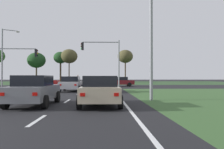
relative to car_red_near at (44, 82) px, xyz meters
The scene contains 36 objects.
ground_plane 3.39m from the car_red_near, 20.30° to the left, with size 200.00×200.00×0.00m, color black.
grass_verge_far_right 38.42m from the car_red_near, 41.89° to the left, with size 35.00×35.00×0.01m, color #2D4C28.
median_island_near 18.14m from the car_red_near, 80.17° to the right, with size 1.20×22.00×0.14m, color gray.
median_island_far 26.34m from the car_red_near, 83.25° to the left, with size 1.20×36.00×0.14m, color gray.
lane_dash_near 26.57m from the car_red_near, 75.62° to the right, with size 0.14×2.00×0.01m, color silver.
lane_dash_second 20.81m from the car_red_near, 71.52° to the right, with size 0.14×2.00×0.01m, color silver.
lane_dash_third 15.24m from the car_red_near, 64.34° to the right, with size 0.14×2.00×0.01m, color silver.
lane_dash_fourth 10.18m from the car_red_near, 49.51° to the right, with size 0.14×2.00×0.01m, color silver.
lane_dash_fifth 6.86m from the car_red_near, 14.65° to the right, with size 0.14×2.00×0.01m, color silver.
edge_line_right 19.58m from the car_red_near, 59.46° to the right, with size 0.14×24.00×0.01m, color silver.
stop_bar_near 9.08m from the car_red_near, 40.35° to the right, with size 6.40×0.50×0.01m, color silver.
crosswalk_bar_near 5.29m from the car_red_near, 129.19° to the right, with size 0.70×2.80×0.01m, color silver.
crosswalk_bar_second 4.66m from the car_red_near, 118.01° to the right, with size 0.70×2.80×0.01m, color silver.
crosswalk_bar_third 4.25m from the car_red_near, 103.94° to the right, with size 0.70×2.80×0.01m, color silver.
crosswalk_bar_fourth 4.13m from the car_red_near, 87.98° to the right, with size 0.70×2.80×0.01m, color silver.
crosswalk_bar_fifth 4.32m from the car_red_near, 72.32° to the right, with size 0.70×2.80×0.01m, color silver.
crosswalk_bar_sixth 4.80m from the car_red_near, 58.94° to the right, with size 0.70×2.80×0.01m, color silver.
crosswalk_bar_seventh 5.47m from the car_red_near, 48.46° to the right, with size 0.70×2.80×0.01m, color silver.
crosswalk_bar_eighth 6.29m from the car_red_near, 40.53° to the right, with size 0.70×2.80×0.01m, color silver.
car_red_near is the anchor object (origin of this frame).
car_teal_second 19.38m from the car_red_near, 87.98° to the left, with size 1.95×4.22×1.48m.
car_silver_third 11.70m from the car_red_near, 62.14° to the right, with size 2.06×4.37×1.52m.
car_maroon_fourth 11.49m from the car_red_near, ahead, with size 4.34×1.95×1.50m.
car_white_fifth 31.85m from the car_red_near, 88.38° to the left, with size 2.04×4.15×1.60m.
car_navy_sixth 14.26m from the car_red_near, 52.80° to the right, with size 1.98×4.37×1.48m.
car_beige_seventh 23.46m from the car_red_near, 68.43° to the right, with size 2.06×4.43×1.51m.
car_grey_eighth 22.35m from the car_red_near, 76.43° to the right, with size 2.00×4.26×1.53m.
traffic_signal_near_left 6.66m from the car_red_near, 114.73° to the right, with size 5.26×0.32×5.22m.
traffic_signal_near_right 11.06m from the car_red_near, 31.23° to the right, with size 4.89×0.32×6.09m.
street_lamp_near 23.24m from the car_red_near, 58.67° to the right, with size 1.39×1.50×9.02m.
street_lamp_second 6.80m from the car_red_near, 167.48° to the right, with size 2.14×1.39×8.33m.
pedestrian_at_median 14.89m from the car_red_near, 77.48° to the left, with size 0.34×0.34×1.81m.
treeline_second 33.01m from the car_red_near, 108.72° to the left, with size 5.14×5.14×8.49m.
treeline_third 32.38m from the car_red_near, 96.77° to the left, with size 3.98×3.98×8.84m.
treeline_fourth 31.39m from the car_red_near, 92.11° to the left, with size 4.76×4.76×9.50m.
treeline_fifth 31.38m from the car_red_near, 61.49° to the left, with size 4.19×4.19×8.91m.
Camera 1 is at (5.71, -4.34, 1.44)m, focal length 35.56 mm.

